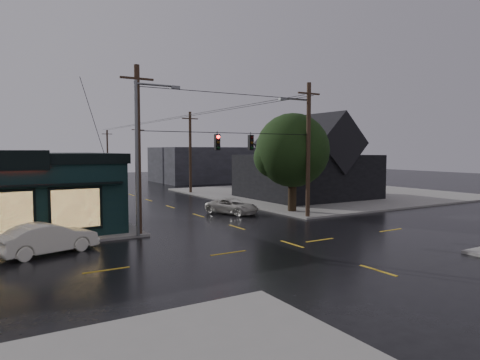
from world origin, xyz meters
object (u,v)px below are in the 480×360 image
suv_silver (232,206)px  utility_pole_ne (308,218)px  utility_pole_nw (140,236)px  sedan_cream (48,238)px  corner_tree (293,151)px

suv_silver → utility_pole_ne: bearing=-76.4°
utility_pole_nw → suv_silver: size_ratio=2.28×
utility_pole_ne → suv_silver: 6.19m
sedan_cream → corner_tree: bearing=-93.0°
corner_tree → suv_silver: size_ratio=1.80×
corner_tree → utility_pole_nw: 14.99m
corner_tree → sedan_cream: corner_tree is taller
utility_pole_nw → sedan_cream: 5.72m
sedan_cream → suv_silver: (14.49, 6.93, -0.16)m
utility_pole_nw → suv_silver: utility_pole_nw is taller
utility_pole_ne → utility_pole_nw: bearing=180.0°
corner_tree → suv_silver: 6.70m
utility_pole_ne → sedan_cream: 18.41m
utility_pole_nw → utility_pole_ne: same height
sedan_cream → suv_silver: sedan_cream is taller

